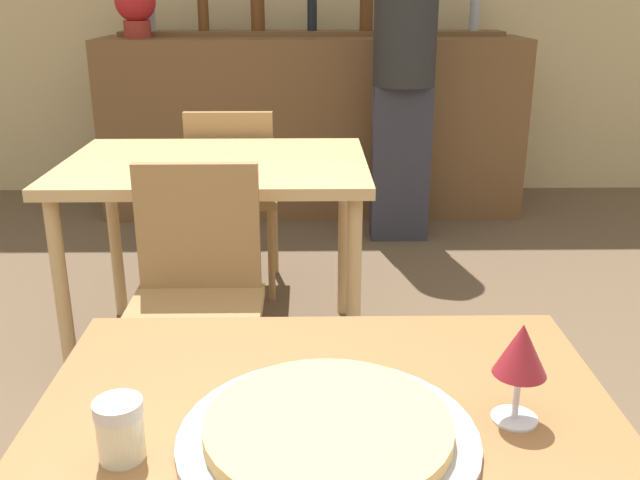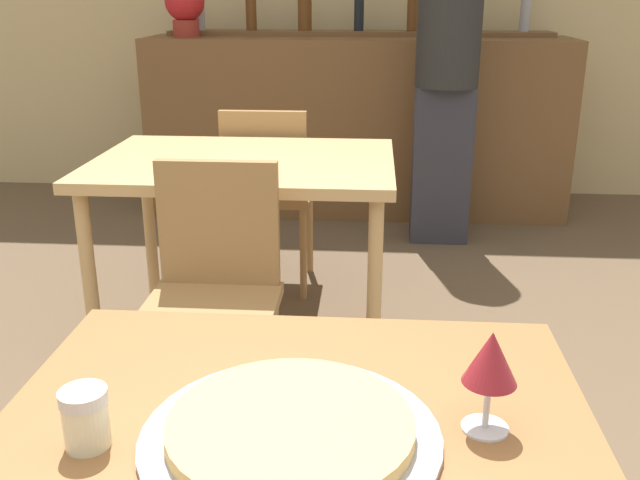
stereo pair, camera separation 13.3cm
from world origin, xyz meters
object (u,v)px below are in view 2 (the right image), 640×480
(cheese_shaker, at_px, (86,418))
(person_standing, at_px, (447,63))
(pizza_tray, at_px, (288,431))
(potted_plant, at_px, (185,5))
(chair_far_side_front, at_px, (214,283))
(chair_far_side_back, at_px, (268,186))
(wine_glass, at_px, (491,361))

(cheese_shaker, relative_size, person_standing, 0.05)
(person_standing, bearing_deg, pizza_tray, -99.20)
(pizza_tray, bearing_deg, person_standing, 80.80)
(pizza_tray, relative_size, potted_plant, 1.33)
(chair_far_side_front, xyz_separation_m, chair_far_side_back, (0.00, 1.15, 0.00))
(chair_far_side_front, height_order, person_standing, person_standing)
(chair_far_side_back, relative_size, person_standing, 0.48)
(cheese_shaker, relative_size, potted_plant, 0.27)
(chair_far_side_back, bearing_deg, potted_plant, -62.78)
(wine_glass, height_order, potted_plant, potted_plant)
(chair_far_side_front, xyz_separation_m, pizza_tray, (0.36, -1.12, 0.25))
(pizza_tray, xyz_separation_m, potted_plant, (-1.05, 3.59, 0.51))
(person_standing, relative_size, potted_plant, 5.56)
(chair_far_side_front, xyz_separation_m, person_standing, (0.86, 1.95, 0.48))
(person_standing, relative_size, wine_glass, 11.47)
(pizza_tray, xyz_separation_m, person_standing, (0.50, 3.06, 0.23))
(chair_far_side_front, height_order, potted_plant, potted_plant)
(chair_far_side_back, relative_size, wine_glass, 5.50)
(chair_far_side_front, relative_size, wine_glass, 5.50)
(chair_far_side_front, distance_m, potted_plant, 2.68)
(person_standing, distance_m, potted_plant, 1.65)
(wine_glass, bearing_deg, potted_plant, 110.62)
(potted_plant, bearing_deg, cheese_shaker, -78.11)
(cheese_shaker, distance_m, potted_plant, 3.74)
(person_standing, bearing_deg, chair_far_side_back, -137.30)
(chair_far_side_back, bearing_deg, chair_far_side_front, 90.00)
(potted_plant, bearing_deg, chair_far_side_back, -62.78)
(chair_far_side_front, height_order, chair_far_side_back, same)
(chair_far_side_back, height_order, wine_glass, wine_glass)
(chair_far_side_front, distance_m, person_standing, 2.18)
(cheese_shaker, distance_m, person_standing, 3.20)
(pizza_tray, relative_size, person_standing, 0.24)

